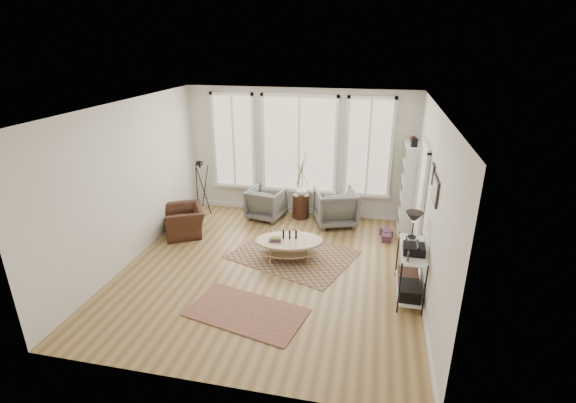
% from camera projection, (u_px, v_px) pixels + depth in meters
% --- Properties ---
extents(room, '(5.50, 5.54, 2.90)m').
position_uv_depth(room, '(270.00, 195.00, 7.02)').
color(room, '#A5824F').
rests_on(room, ground).
extents(bay_window, '(4.14, 0.12, 2.24)m').
position_uv_depth(bay_window, '(299.00, 147.00, 9.40)').
color(bay_window, tan).
rests_on(bay_window, ground).
extents(door, '(0.09, 1.06, 2.22)m').
position_uv_depth(door, '(420.00, 200.00, 7.65)').
color(door, silver).
rests_on(door, ground).
extents(bookcase, '(0.31, 0.85, 2.06)m').
position_uv_depth(bookcase, '(409.00, 188.00, 8.72)').
color(bookcase, white).
rests_on(bookcase, ground).
extents(low_shelf, '(0.38, 1.08, 1.30)m').
position_uv_depth(low_shelf, '(411.00, 267.00, 6.59)').
color(low_shelf, white).
rests_on(low_shelf, ground).
extents(wall_art, '(0.04, 0.88, 0.44)m').
position_uv_depth(wall_art, '(434.00, 186.00, 6.08)').
color(wall_art, black).
rests_on(wall_art, ground).
extents(rug_main, '(2.58, 2.26, 0.01)m').
position_uv_depth(rug_main, '(293.00, 255.00, 8.01)').
color(rug_main, brown).
rests_on(rug_main, ground).
extents(rug_runner, '(1.91, 1.33, 0.01)m').
position_uv_depth(rug_runner, '(247.00, 312.00, 6.31)').
color(rug_runner, maroon).
rests_on(rug_runner, ground).
extents(coffee_table, '(1.37, 1.01, 0.57)m').
position_uv_depth(coffee_table, '(289.00, 244.00, 7.77)').
color(coffee_table, tan).
rests_on(coffee_table, ground).
extents(armchair_left, '(0.90, 0.92, 0.71)m').
position_uv_depth(armchair_left, '(266.00, 203.00, 9.56)').
color(armchair_left, '#63635F').
rests_on(armchair_left, ground).
extents(armchair_right, '(1.10, 1.12, 0.81)m').
position_uv_depth(armchair_right, '(335.00, 207.00, 9.22)').
color(armchair_right, '#63635F').
rests_on(armchair_right, ground).
extents(side_table, '(0.38, 0.38, 1.58)m').
position_uv_depth(side_table, '(301.00, 186.00, 9.43)').
color(side_table, '#3C2116').
rests_on(side_table, ground).
extents(vase, '(0.25, 0.25, 0.22)m').
position_uv_depth(vase, '(301.00, 191.00, 9.41)').
color(vase, silver).
rests_on(vase, side_table).
extents(accent_chair, '(1.19, 1.15, 0.59)m').
position_uv_depth(accent_chair, '(185.00, 221.00, 8.79)').
color(accent_chair, '#3C2116').
rests_on(accent_chair, ground).
extents(tripod_camera, '(0.46, 0.46, 1.31)m').
position_uv_depth(tripod_camera, '(202.00, 191.00, 9.62)').
color(tripod_camera, black).
rests_on(tripod_camera, ground).
extents(book_stack_near, '(0.28, 0.31, 0.16)m').
position_uv_depth(book_stack_near, '(386.00, 233.00, 8.73)').
color(book_stack_near, maroon).
rests_on(book_stack_near, ground).
extents(book_stack_far, '(0.19, 0.24, 0.15)m').
position_uv_depth(book_stack_far, '(386.00, 238.00, 8.54)').
color(book_stack_far, maroon).
rests_on(book_stack_far, ground).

